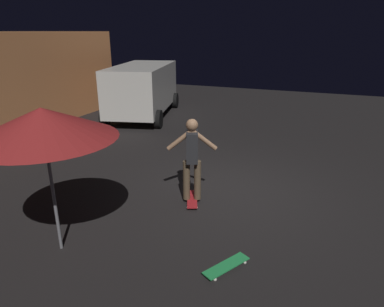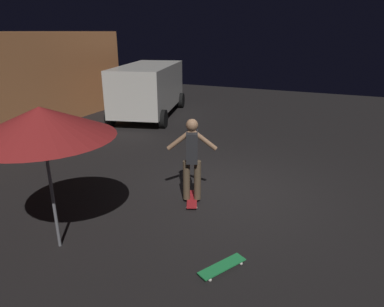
{
  "view_description": "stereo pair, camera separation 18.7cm",
  "coord_description": "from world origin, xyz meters",
  "px_view_note": "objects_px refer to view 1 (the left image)",
  "views": [
    {
      "loc": [
        -6.53,
        -1.84,
        3.3
      ],
      "look_at": [
        -0.73,
        0.49,
        1.05
      ],
      "focal_mm": 32.0,
      "sensor_mm": 36.0,
      "label": 1
    },
    {
      "loc": [
        -6.46,
        -2.01,
        3.3
      ],
      "look_at": [
        -0.73,
        0.49,
        1.05
      ],
      "focal_mm": 32.0,
      "sensor_mm": 36.0,
      "label": 2
    }
  ],
  "objects_px": {
    "skateboard_spare": "(226,266)",
    "skateboard_ridden": "(192,199)",
    "parked_van": "(143,87)",
    "patio_umbrella": "(43,123)",
    "skater": "(192,154)"
  },
  "relations": [
    {
      "from": "skateboard_spare",
      "to": "patio_umbrella",
      "type": "bearing_deg",
      "value": 100.66
    },
    {
      "from": "parked_van",
      "to": "skateboard_spare",
      "type": "xyz_separation_m",
      "value": [
        -7.98,
        -5.88,
        -1.11
      ]
    },
    {
      "from": "skateboard_spare",
      "to": "skater",
      "type": "relative_size",
      "value": 0.46
    },
    {
      "from": "patio_umbrella",
      "to": "skateboard_ridden",
      "type": "xyz_separation_m",
      "value": [
        2.26,
        -1.36,
        -2.02
      ]
    },
    {
      "from": "skateboard_spare",
      "to": "skater",
      "type": "bearing_deg",
      "value": 35.43
    },
    {
      "from": "skateboard_spare",
      "to": "skateboard_ridden",
      "type": "bearing_deg",
      "value": 35.43
    },
    {
      "from": "skateboard_ridden",
      "to": "skateboard_spare",
      "type": "height_order",
      "value": "same"
    },
    {
      "from": "skateboard_spare",
      "to": "skater",
      "type": "height_order",
      "value": "skater"
    },
    {
      "from": "parked_van",
      "to": "skateboard_ridden",
      "type": "bearing_deg",
      "value": -143.37
    },
    {
      "from": "parked_van",
      "to": "skateboard_ridden",
      "type": "relative_size",
      "value": 6.19
    },
    {
      "from": "patio_umbrella",
      "to": "skateboard_ridden",
      "type": "distance_m",
      "value": 3.32
    },
    {
      "from": "skateboard_ridden",
      "to": "skater",
      "type": "xyz_separation_m",
      "value": [
        -0.0,
        0.0,
        0.98
      ]
    },
    {
      "from": "skateboard_ridden",
      "to": "patio_umbrella",
      "type": "bearing_deg",
      "value": 148.85
    },
    {
      "from": "patio_umbrella",
      "to": "skater",
      "type": "height_order",
      "value": "patio_umbrella"
    },
    {
      "from": "skateboard_ridden",
      "to": "skateboard_spare",
      "type": "bearing_deg",
      "value": -144.57
    }
  ]
}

